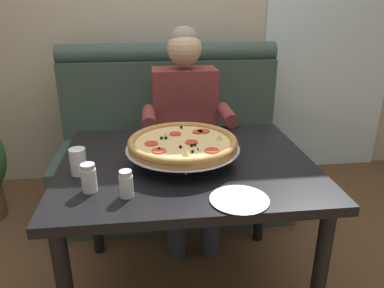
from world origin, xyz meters
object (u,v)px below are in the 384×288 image
shaker_parmesan (126,186)px  plate_near_left (239,198)px  dining_table (187,179)px  pizza (183,143)px  booth_bench (173,152)px  drinking_glass (78,163)px  diner_main (186,122)px  shaker_pepper_flakes (89,180)px  patio_chair (310,92)px

shaker_parmesan → plate_near_left: 0.41m
dining_table → shaker_parmesan: shaker_parmesan is taller
pizza → plate_near_left: bearing=-65.6°
booth_bench → pizza: 1.03m
plate_near_left → drinking_glass: bearing=154.3°
pizza → shaker_parmesan: 0.38m
diner_main → shaker_parmesan: 1.01m
pizza → shaker_parmesan: (-0.24, -0.29, -0.04)m
dining_table → plate_near_left: plate_near_left is taller
booth_bench → drinking_glass: size_ratio=14.02×
shaker_parmesan → drinking_glass: size_ratio=0.92×
dining_table → shaker_parmesan: size_ratio=10.88×
diner_main → plate_near_left: bearing=-85.5°
shaker_parmesan → shaker_pepper_flakes: bearing=157.4°
diner_main → patio_chair: bearing=44.1°
dining_table → shaker_parmesan: (-0.25, -0.29, 0.14)m
plate_near_left → patio_chair: patio_chair is taller
shaker_pepper_flakes → patio_chair: bearing=50.4°
booth_bench → plate_near_left: (0.15, -1.30, 0.35)m
plate_near_left → dining_table: bearing=112.3°
drinking_glass → patio_chair: 2.91m
dining_table → drinking_glass: size_ratio=10.03×
shaker_parmesan → drinking_glass: 0.29m
booth_bench → diner_main: (0.07, -0.27, 0.31)m
shaker_pepper_flakes → patio_chair: (1.90, 2.29, -0.27)m
diner_main → patio_chair: diner_main is taller
shaker_pepper_flakes → booth_bench: bearing=71.4°
diner_main → pizza: 0.68m
booth_bench → patio_chair: bearing=36.8°
booth_bench → plate_near_left: 1.36m
shaker_parmesan → patio_chair: 2.94m
diner_main → shaker_pepper_flakes: (-0.46, -0.90, 0.08)m
drinking_glass → pizza: bearing=10.0°
diner_main → booth_bench: bearing=104.7°
diner_main → drinking_glass: diner_main is taller
plate_near_left → drinking_glass: drinking_glass is taller
booth_bench → diner_main: 0.42m
shaker_pepper_flakes → drinking_glass: same height
dining_table → shaker_parmesan: bearing=-131.0°
dining_table → diner_main: size_ratio=0.88×
shaker_parmesan → plate_near_left: (0.40, -0.08, -0.03)m
patio_chair → drinking_glass: bearing=-132.6°
shaker_pepper_flakes → plate_near_left: size_ratio=0.51×
diner_main → pizza: size_ratio=2.54×
patio_chair → booth_bench: bearing=-143.2°
dining_table → shaker_parmesan: 0.41m
booth_bench → dining_table: 0.97m
shaker_pepper_flakes → patio_chair: size_ratio=0.13×
shaker_pepper_flakes → diner_main: bearing=62.7°
shaker_pepper_flakes → shaker_parmesan: size_ratio=1.08×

